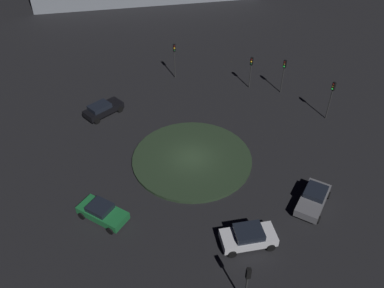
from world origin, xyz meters
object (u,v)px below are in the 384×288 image
object	(u,v)px
traffic_light_west	(247,279)
car_black	(103,109)
traffic_light_east	(174,54)
traffic_light_southeast_near	(284,70)
car_green	(102,212)
traffic_light_southeast_far	(251,67)
car_white	(248,236)
traffic_light_southeast	(332,93)
car_grey	(313,199)

from	to	relation	value
traffic_light_west	car_black	bearing A→B (deg)	17.56
traffic_light_east	traffic_light_southeast_near	bearing A→B (deg)	66.73
car_black	traffic_light_west	size ratio (longest dim) A/B	1.08
car_black	car_green	bearing A→B (deg)	-125.53
car_black	traffic_light_southeast_far	bearing A→B (deg)	-26.25
traffic_light_west	traffic_light_east	bearing A→B (deg)	-2.90
car_green	traffic_light_southeast_far	xyz separation A→B (m)	(20.14, -13.90, 2.08)
car_white	traffic_light_southeast	xyz separation A→B (m)	(16.23, -10.09, 2.33)
traffic_light_west	traffic_light_southeast_far	world-z (taller)	same
car_white	traffic_light_southeast_far	xyz separation A→B (m)	(22.56, -2.59, 2.00)
traffic_light_southeast_near	car_grey	bearing A→B (deg)	39.61
car_black	traffic_light_southeast	bearing A→B (deg)	-46.92
traffic_light_southeast_far	traffic_light_east	world-z (taller)	traffic_light_east
car_black	traffic_light_east	size ratio (longest dim) A/B	0.96
car_black	traffic_light_southeast_far	distance (m)	17.48
traffic_light_west	traffic_light_southeast	bearing A→B (deg)	-40.80
car_black	traffic_light_west	bearing A→B (deg)	-104.32
car_white	traffic_light_east	distance (m)	25.83
car_grey	traffic_light_southeast_far	size ratio (longest dim) A/B	1.17
traffic_light_west	traffic_light_southeast_far	size ratio (longest dim) A/B	1.00
traffic_light_southeast	traffic_light_west	bearing A→B (deg)	37.59
car_grey	traffic_light_west	distance (m)	11.06
car_grey	traffic_light_southeast	distance (m)	13.30
car_green	car_black	bearing A→B (deg)	-49.66
traffic_light_southeast	traffic_light_east	world-z (taller)	traffic_light_east
traffic_light_west	traffic_light_east	distance (m)	30.25
traffic_light_southeast_far	traffic_light_east	bearing A→B (deg)	-77.40
traffic_light_west	traffic_light_southeast_near	xyz separation A→B (m)	(26.29, -6.92, 0.15)
car_white	traffic_light_west	size ratio (longest dim) A/B	1.12
traffic_light_southeast	traffic_light_west	distance (m)	23.66
traffic_light_east	traffic_light_southeast_far	bearing A→B (deg)	67.23
traffic_light_east	car_black	bearing A→B (deg)	-50.74
car_black	traffic_light_southeast	world-z (taller)	traffic_light_southeast
car_grey	traffic_light_east	bearing A→B (deg)	-120.55
car_black	car_white	bearing A→B (deg)	-96.07
car_grey	traffic_light_southeast_near	world-z (taller)	traffic_light_southeast_near
car_grey	traffic_light_southeast	size ratio (longest dim) A/B	1.04
car_black	traffic_light_southeast	xyz separation A→B (m)	(-0.65, -23.90, 2.37)
traffic_light_southeast_near	traffic_light_west	bearing A→B (deg)	26.14
car_white	car_black	bearing A→B (deg)	-61.87
car_grey	car_green	xyz separation A→B (m)	(-1.46, 17.07, -0.00)
car_black	traffic_light_southeast_near	world-z (taller)	traffic_light_southeast_near
car_grey	car_black	size ratio (longest dim) A/B	1.08
traffic_light_west	traffic_light_east	world-z (taller)	traffic_light_east
traffic_light_west	car_grey	bearing A→B (deg)	-50.43
car_green	traffic_light_southeast	size ratio (longest dim) A/B	0.99
car_grey	car_green	world-z (taller)	car_grey
car_black	car_green	xyz separation A→B (m)	(-14.46, -2.50, -0.04)
traffic_light_southeast_far	car_grey	bearing A→B (deg)	37.17
traffic_light_southeast	traffic_light_east	bearing A→B (deg)	-53.06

